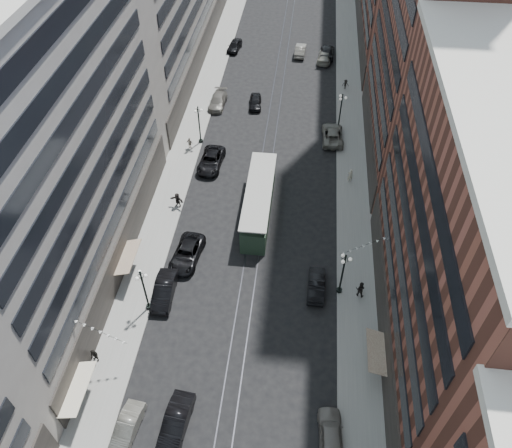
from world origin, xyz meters
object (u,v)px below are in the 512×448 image
at_px(car_7, 211,161).
at_px(pedestrian_9, 345,84).
at_px(car_1, 127,428).
at_px(pedestrian_7, 360,289).
at_px(car_9, 234,46).
at_px(pedestrian_2, 95,356).
at_px(car_5, 176,423).
at_px(lamppost_sw_mid, 199,123).
at_px(pedestrian_5, 177,200).
at_px(pedestrian_6, 190,143).
at_px(pedestrian_8, 350,175).
at_px(car_4, 331,435).
at_px(lamppost_sw_far, 144,289).
at_px(lamppost_se_mid, 340,111).
at_px(car_2, 187,254).
at_px(car_12, 327,52).
at_px(car_11, 333,135).
at_px(car_extra_1, 164,291).
at_px(car_13, 255,102).
at_px(streetcar, 259,202).
at_px(car_14, 300,50).
at_px(car_10, 316,285).
at_px(lamppost_se_far, 343,273).
at_px(car_extra_0, 325,57).
at_px(car_8, 218,101).

height_order(car_7, pedestrian_9, pedestrian_9).
bearing_deg(car_1, pedestrian_7, 46.47).
bearing_deg(car_9, pedestrian_2, -85.91).
bearing_deg(car_5, car_9, 99.59).
bearing_deg(lamppost_sw_mid, pedestrian_9, 39.03).
height_order(pedestrian_5, pedestrian_6, pedestrian_5).
bearing_deg(pedestrian_2, car_1, -26.96).
bearing_deg(pedestrian_2, car_5, -6.20).
bearing_deg(pedestrian_8, car_4, 77.26).
distance_m(pedestrian_2, pedestrian_6, 31.63).
xyz_separation_m(lamppost_sw_far, lamppost_se_mid, (18.40, 32.00, 0.00)).
xyz_separation_m(car_2, car_12, (14.21, 46.46, 0.01)).
height_order(car_7, pedestrian_7, pedestrian_7).
distance_m(car_2, pedestrian_7, 18.19).
xyz_separation_m(car_1, pedestrian_8, (18.33, 32.95, 0.33)).
bearing_deg(car_11, car_extra_1, 57.42).
xyz_separation_m(lamppost_sw_far, car_5, (5.23, -11.09, -2.24)).
distance_m(pedestrian_2, car_9, 60.04).
bearing_deg(car_4, car_13, -80.30).
distance_m(streetcar, car_14, 39.10).
bearing_deg(car_extra_1, pedestrian_8, 44.56).
distance_m(pedestrian_5, pedestrian_9, 34.65).
height_order(lamppost_se_mid, car_5, lamppost_se_mid).
bearing_deg(car_10, car_7, -51.61).
distance_m(car_5, car_14, 64.84).
height_order(car_1, car_5, car_5).
xyz_separation_m(lamppost_sw_far, lamppost_sw_mid, (0.00, 27.00, 0.00)).
distance_m(car_7, car_9, 31.49).
relative_size(car_1, car_14, 0.91).
xyz_separation_m(car_5, car_13, (1.09, 47.80, -0.13)).
bearing_deg(car_4, car_2, -52.43).
xyz_separation_m(car_11, pedestrian_6, (-18.73, -4.21, 0.14)).
relative_size(car_9, pedestrian_9, 2.98).
xyz_separation_m(lamppost_se_far, car_4, (-0.80, -14.69, -2.28)).
height_order(pedestrian_2, car_9, pedestrian_2).
height_order(lamppost_se_mid, car_4, lamppost_se_mid).
xyz_separation_m(lamppost_se_far, car_11, (-0.80, 25.67, -2.28)).
xyz_separation_m(car_7, pedestrian_9, (17.27, 20.48, 0.09)).
relative_size(car_1, pedestrian_5, 2.35).
bearing_deg(car_7, car_extra_0, 68.00).
distance_m(pedestrian_2, pedestrian_5, 20.69).
bearing_deg(car_7, pedestrian_9, 53.43).
bearing_deg(car_2, pedestrian_9, 71.19).
relative_size(lamppost_sw_mid, pedestrian_8, 3.03).
height_order(pedestrian_8, car_extra_0, pedestrian_8).
height_order(streetcar, pedestrian_6, streetcar).
relative_size(lamppost_se_mid, car_extra_1, 1.06).
bearing_deg(car_8, car_1, -87.05).
height_order(car_11, car_extra_1, car_extra_1).
xyz_separation_m(lamppost_se_far, car_extra_0, (-2.14, 47.64, -2.32)).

